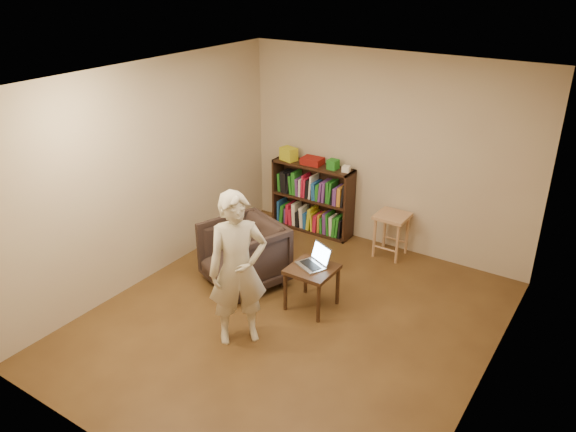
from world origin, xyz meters
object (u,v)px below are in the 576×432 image
Objects in this scene: side_table at (312,274)px; armchair at (244,254)px; stool at (392,223)px; person at (238,269)px; laptop at (315,261)px; bookshelf at (313,202)px.

armchair is at bearing -179.34° from side_table.
person is (-0.56, -2.51, 0.34)m from stool.
side_table is at bearing 22.92° from person.
armchair is at bearing -150.58° from laptop.
bookshelf is 1.39× the size of armchair.
bookshelf reaches higher than stool.
person is at bearing -109.63° from side_table.
armchair is 0.94m from side_table.
stool is 2.01m from armchair.
bookshelf is 2.00m from side_table.
side_table is at bearing -59.19° from bookshelf.
bookshelf is 2.04× the size of stool.
armchair is (-1.18, -1.63, -0.08)m from stool.
armchair is at bearing 77.62° from person.
person reaches higher than bookshelf.
laptop is (1.02, -1.65, 0.12)m from bookshelf.
side_table is at bearing 20.98° from armchair.
laptop is (0.94, 0.08, 0.17)m from armchair.
laptop is 0.25× the size of person.
armchair is at bearing -125.90° from stool.
bookshelf is 1.73m from armchair.
laptop is 1.05m from person.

